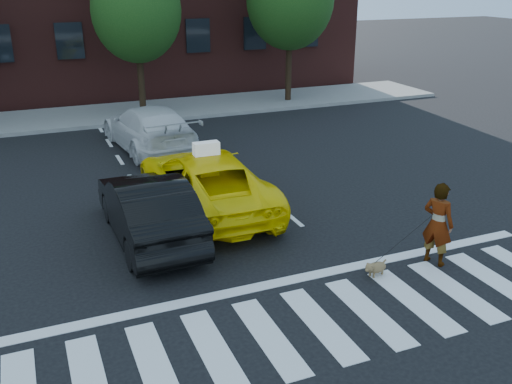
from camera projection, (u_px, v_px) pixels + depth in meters
ground at (321, 324)px, 10.12m from camera, size 120.00×120.00×0.00m
crosswalk at (321, 324)px, 10.12m from camera, size 13.00×2.40×0.01m
stop_line at (283, 282)px, 11.50m from camera, size 12.00×0.30×0.01m
sidewalk_far at (130, 113)px, 25.17m from camera, size 30.00×4.00×0.15m
taxi at (205, 181)px, 14.76m from camera, size 2.70×5.69×1.57m
black_sedan at (148, 208)px, 13.14m from camera, size 1.70×4.66×1.52m
white_suv at (149, 128)px, 19.90m from camera, size 2.72×5.56×1.56m
woman at (438, 224)px, 11.94m from camera, size 0.68×0.79×1.83m
dog at (375, 268)px, 11.65m from camera, size 0.59×0.32×0.34m
taxi_sign at (206, 148)px, 14.25m from camera, size 0.65×0.29×0.32m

